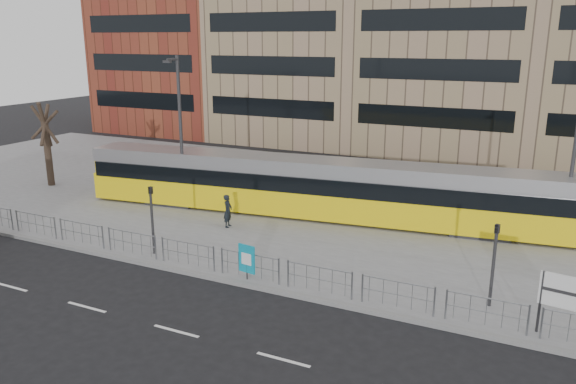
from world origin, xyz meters
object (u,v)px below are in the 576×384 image
at_px(station_sign, 570,296).
at_px(bare_tree, 42,100).
at_px(traffic_light_east, 494,255).
at_px(lamp_post_east, 574,159).
at_px(tram, 316,188).
at_px(pedestrian, 228,211).
at_px(traffic_light_west, 152,211).
at_px(lamp_post_west, 180,127).
at_px(ad_panel, 247,259).

bearing_deg(station_sign, bare_tree, 175.46).
distance_m(traffic_light_east, lamp_post_east, 9.16).
height_order(tram, traffic_light_east, tram).
distance_m(tram, traffic_light_east, 12.14).
height_order(tram, lamp_post_east, lamp_post_east).
distance_m(tram, pedestrian, 4.96).
height_order(station_sign, bare_tree, bare_tree).
height_order(traffic_light_west, bare_tree, bare_tree).
bearing_deg(lamp_post_west, traffic_light_east, -16.87).
relative_size(tram, traffic_light_west, 8.59).
bearing_deg(lamp_post_east, lamp_post_west, -170.04).
bearing_deg(pedestrian, tram, -51.99).
distance_m(station_sign, traffic_light_east, 2.86).
xyz_separation_m(ad_panel, lamp_post_east, (11.36, 10.42, 3.14)).
xyz_separation_m(traffic_light_east, bare_tree, (-28.09, 5.66, 3.61)).
relative_size(lamp_post_east, bare_tree, 0.94).
xyz_separation_m(traffic_light_east, lamp_post_west, (-17.16, 5.20, 2.63)).
bearing_deg(bare_tree, station_sign, -12.97).
bearing_deg(lamp_post_west, lamp_post_east, 9.96).
xyz_separation_m(traffic_light_west, traffic_light_east, (14.19, 1.15, 0.00)).
bearing_deg(pedestrian, lamp_post_west, 56.42).
distance_m(pedestrian, lamp_post_west, 5.78).
height_order(pedestrian, traffic_light_west, traffic_light_west).
bearing_deg(station_sign, lamp_post_west, 169.88).
xyz_separation_m(ad_panel, traffic_light_east, (9.03, 1.79, 1.12)).
bearing_deg(tram, station_sign, -41.57).
xyz_separation_m(traffic_light_west, lamp_post_west, (-2.97, 6.35, 2.63)).
distance_m(station_sign, ad_panel, 11.51).
xyz_separation_m(station_sign, bare_tree, (-30.55, 7.04, 4.10)).
height_order(lamp_post_east, bare_tree, bare_tree).
xyz_separation_m(pedestrian, bare_tree, (-14.96, 2.21, 4.73)).
height_order(traffic_light_west, lamp_post_west, lamp_post_west).
bearing_deg(traffic_light_east, traffic_light_west, -158.02).
bearing_deg(pedestrian, bare_tree, 71.59).
xyz_separation_m(traffic_light_east, lamp_post_east, (2.33, 8.63, 2.02)).
xyz_separation_m(tram, traffic_light_east, (9.84, -7.10, 0.41)).
xyz_separation_m(lamp_post_east, bare_tree, (-30.42, -2.97, 1.58)).
height_order(station_sign, lamp_post_east, lamp_post_east).
bearing_deg(traffic_light_west, lamp_post_west, 125.24).
xyz_separation_m(tram, ad_panel, (0.81, -8.88, -0.71)).
relative_size(traffic_light_west, lamp_post_west, 0.37).
height_order(pedestrian, traffic_light_east, traffic_light_east).
relative_size(station_sign, lamp_post_west, 0.25).
height_order(traffic_light_west, traffic_light_east, same).
relative_size(ad_panel, pedestrian, 0.86).
distance_m(pedestrian, traffic_light_east, 13.62).
relative_size(tram, station_sign, 12.42).
distance_m(traffic_light_west, lamp_post_west, 7.49).
relative_size(traffic_light_west, lamp_post_east, 0.43).
relative_size(pedestrian, lamp_post_east, 0.23).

